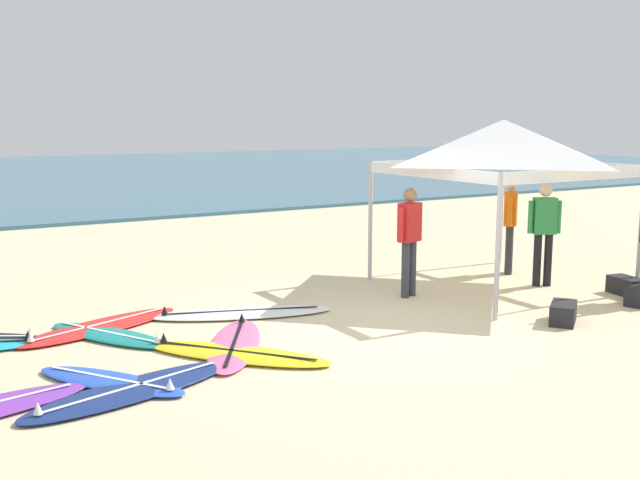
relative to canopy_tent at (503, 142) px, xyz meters
name	(u,v)px	position (x,y,z in m)	size (l,w,h in m)	color
ground_plane	(390,328)	(-3.03, -1.11, -2.39)	(80.00, 80.00, 0.00)	beige
sea	(13,176)	(-3.03, 28.92, -2.34)	(80.00, 36.00, 0.10)	#386B84
canopy_tent	(503,142)	(0.00, 0.00, 0.00)	(3.18, 3.18, 2.75)	#B7B7BC
surfboard_yellow	(235,353)	(-5.30, -1.14, -2.35)	(2.00, 2.26, 0.19)	yellow
surfboard_blue	(111,381)	(-6.82, -1.33, -2.35)	(1.47, 1.86, 0.19)	blue
surfboard_red	(100,326)	(-6.36, 0.84, -2.35)	(2.54, 1.49, 0.19)	red
surfboard_white	(240,313)	(-4.46, 0.53, -2.35)	(2.68, 1.53, 0.19)	white
surfboard_pink	(235,344)	(-5.15, -0.80, -2.35)	(1.65, 2.22, 0.19)	pink
surfboard_teal	(110,335)	(-6.36, 0.37, -2.35)	(1.42, 2.05, 0.19)	#19847F
surfboard_navy	(132,390)	(-6.71, -1.69, -2.35)	(2.53, 1.28, 0.19)	navy
person_red	(409,234)	(-1.71, 0.21, -1.40)	(0.53, 0.32, 1.71)	#383842
person_orange	(510,219)	(0.93, 0.69, -1.40)	(0.43, 0.40, 1.71)	#2D2D33
person_green	(544,227)	(0.67, -0.33, -1.40)	(0.49, 0.37, 1.71)	black
gear_bag_by_pole	(627,286)	(1.33, -1.48, -2.25)	(0.60, 0.32, 0.28)	#232328
gear_bag_on_sand	(563,313)	(-0.84, -2.12, -2.25)	(0.60, 0.32, 0.28)	#232328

